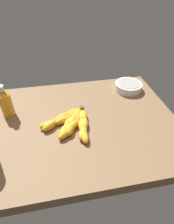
# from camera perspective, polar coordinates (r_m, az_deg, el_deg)

# --- Properties ---
(ground_plane) EXTENTS (0.88, 0.66, 0.04)m
(ground_plane) POSITION_cam_1_polar(r_m,az_deg,el_deg) (0.83, -3.11, -3.95)
(ground_plane) COLOR brown
(banana_bunch) EXTENTS (0.21, 0.21, 0.03)m
(banana_bunch) POSITION_cam_1_polar(r_m,az_deg,el_deg) (0.79, -4.60, -3.06)
(banana_bunch) COLOR orange
(banana_bunch) RESTS_ON ground_plane
(honey_bottle) EXTENTS (0.05, 0.05, 0.15)m
(honey_bottle) POSITION_cam_1_polar(r_m,az_deg,el_deg) (0.88, -23.52, 2.62)
(honey_bottle) COLOR orange
(honey_bottle) RESTS_ON ground_plane
(small_bowl) EXTENTS (0.14, 0.14, 0.04)m
(small_bowl) POSITION_cam_1_polar(r_m,az_deg,el_deg) (1.03, 12.48, 7.65)
(small_bowl) COLOR silver
(small_bowl) RESTS_ON ground_plane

